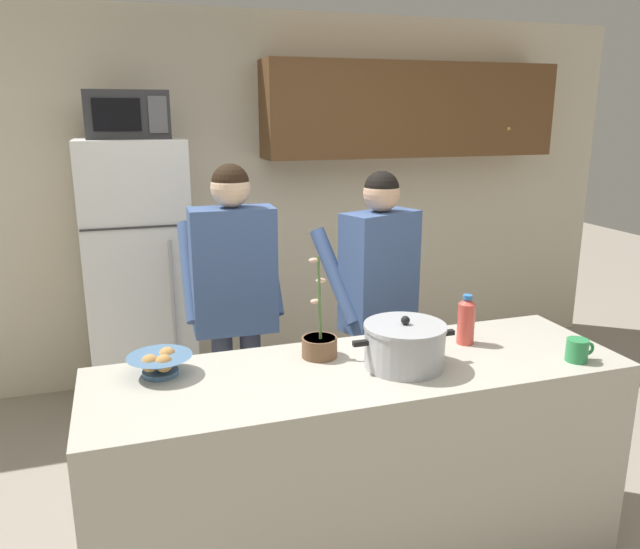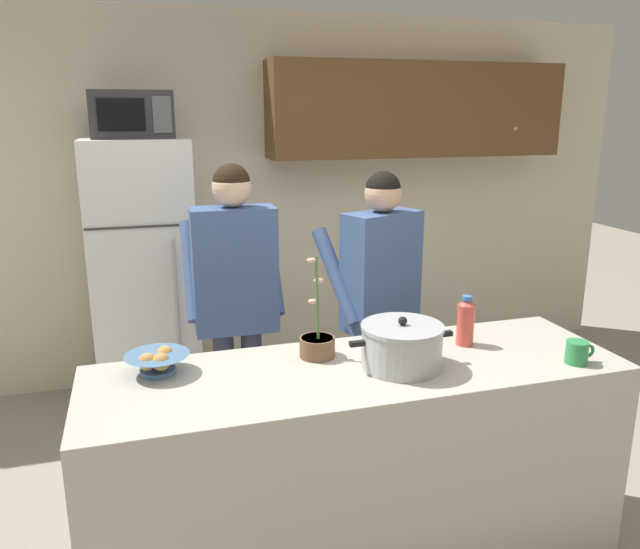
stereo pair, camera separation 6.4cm
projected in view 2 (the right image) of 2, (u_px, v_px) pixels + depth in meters
back_wall_unit at (286, 181)px, 4.53m from camera, size 6.00×0.48×2.60m
kitchen_island at (357, 467)px, 2.63m from camera, size 2.20×0.68×0.92m
refrigerator at (144, 277)px, 4.01m from camera, size 0.64×0.68×1.77m
microwave at (132, 114)px, 3.72m from camera, size 0.48×0.37×0.28m
person_near_pot at (235, 286)px, 3.19m from camera, size 0.52×0.42×1.68m
person_by_sink at (379, 287)px, 3.30m from camera, size 0.59×0.54×1.63m
cooking_pot at (402, 346)px, 2.49m from camera, size 0.44×0.33×0.22m
coffee_mug at (577, 352)px, 2.54m from camera, size 0.13×0.09×0.10m
bread_bowl at (158, 362)px, 2.43m from camera, size 0.25×0.25×0.10m
bottle_near_edge at (466, 321)px, 2.72m from camera, size 0.08×0.08×0.23m
potted_orchid at (317, 343)px, 2.60m from camera, size 0.15×0.15×0.43m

